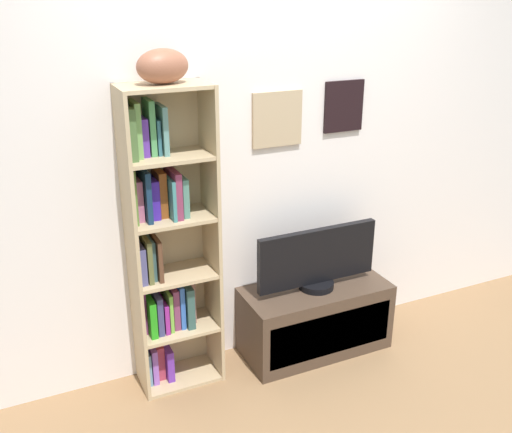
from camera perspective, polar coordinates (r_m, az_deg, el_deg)
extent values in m
cube|color=silver|center=(3.42, 0.57, 5.79)|extent=(4.80, 0.06, 2.49)
cube|color=tan|center=(3.36, 2.11, 9.57)|extent=(0.31, 0.02, 0.32)
cube|color=tan|center=(3.36, 2.15, 9.55)|extent=(0.26, 0.01, 0.27)
cube|color=black|center=(3.57, 8.66, 10.70)|extent=(0.26, 0.02, 0.31)
cube|color=gray|center=(3.57, 8.70, 10.68)|extent=(0.21, 0.01, 0.26)
cube|color=tan|center=(3.14, -12.10, -3.50)|extent=(0.02, 0.28, 1.74)
cube|color=tan|center=(3.25, -4.41, -2.16)|extent=(0.02, 0.28, 1.74)
cube|color=tan|center=(3.31, -8.88, -1.94)|extent=(0.47, 0.01, 1.74)
cube|color=tan|center=(3.63, -7.45, -15.27)|extent=(0.43, 0.27, 0.02)
cube|color=tan|center=(3.44, -7.72, -10.74)|extent=(0.43, 0.27, 0.02)
cube|color=tan|center=(3.27, -8.02, -5.70)|extent=(0.43, 0.27, 0.02)
cube|color=tan|center=(3.13, -8.34, -0.16)|extent=(0.43, 0.27, 0.02)
cube|color=tan|center=(3.02, -8.69, 5.84)|extent=(0.43, 0.27, 0.02)
cube|color=tan|center=(2.94, -9.09, 12.58)|extent=(0.43, 0.27, 0.02)
cube|color=#6089B3|center=(3.56, -10.81, -14.08)|extent=(0.03, 0.18, 0.21)
cube|color=#9158CA|center=(3.56, -10.23, -13.85)|extent=(0.03, 0.18, 0.23)
cube|color=#B33A52|center=(3.58, -9.62, -13.62)|extent=(0.04, 0.15, 0.22)
cube|color=#642EA9|center=(3.58, -8.80, -13.78)|extent=(0.04, 0.19, 0.20)
cube|color=#773067|center=(3.36, -11.30, -8.67)|extent=(0.03, 0.16, 0.29)
cube|color=#249B1B|center=(3.36, -10.52, -9.36)|extent=(0.04, 0.22, 0.22)
cube|color=navy|center=(3.37, -9.83, -9.07)|extent=(0.03, 0.21, 0.23)
cube|color=#8C2389|center=(3.39, -9.20, -9.36)|extent=(0.03, 0.21, 0.18)
cube|color=#6DAE3E|center=(3.39, -8.77, -8.83)|extent=(0.02, 0.20, 0.23)
cube|color=#76345A|center=(3.39, -8.25, -8.56)|extent=(0.04, 0.19, 0.25)
cube|color=blue|center=(3.40, -7.69, -8.36)|extent=(0.03, 0.19, 0.26)
cube|color=#30524F|center=(3.40, -6.94, -8.38)|extent=(0.04, 0.21, 0.25)
cube|color=#916159|center=(3.43, -6.54, -7.99)|extent=(0.02, 0.15, 0.26)
cube|color=#4C4C81|center=(3.20, -11.50, -4.30)|extent=(0.04, 0.22, 0.21)
cube|color=brown|center=(3.20, -10.84, -3.93)|extent=(0.03, 0.22, 0.24)
cube|color=#3A5D5F|center=(3.22, -10.42, -3.86)|extent=(0.02, 0.19, 0.23)
cube|color=#513121|center=(3.21, -9.89, -3.83)|extent=(0.02, 0.22, 0.24)
cube|color=#557732|center=(3.06, -12.23, 2.18)|extent=(0.02, 0.20, 0.29)
cube|color=#C66995|center=(3.10, -11.67, 1.76)|extent=(0.03, 0.16, 0.22)
cube|color=#142E4C|center=(3.07, -10.94, 2.20)|extent=(0.03, 0.21, 0.27)
cube|color=#3B1FA3|center=(3.11, -10.22, 1.88)|extent=(0.04, 0.16, 0.21)
cube|color=brown|center=(3.12, -9.46, 2.34)|extent=(0.04, 0.15, 0.25)
cube|color=teal|center=(3.10, -8.62, 1.98)|extent=(0.02, 0.23, 0.22)
cube|color=#7D3050|center=(3.11, -8.14, 2.39)|extent=(0.03, 0.22, 0.25)
cube|color=#4B8173|center=(3.13, -7.44, 2.20)|extent=(0.03, 0.20, 0.21)
cube|color=#466736|center=(2.97, -12.49, 8.11)|extent=(0.04, 0.20, 0.26)
cube|color=#70A155|center=(2.99, -11.84, 8.44)|extent=(0.03, 0.17, 0.28)
cube|color=#562D9D|center=(3.02, -11.16, 7.79)|extent=(0.04, 0.14, 0.19)
cube|color=#4A9256|center=(3.02, -10.47, 8.69)|extent=(0.03, 0.15, 0.28)
cube|color=#2E6272|center=(3.04, -9.85, 7.83)|extent=(0.02, 0.15, 0.18)
cube|color=slate|center=(3.03, -9.29, 8.49)|extent=(0.03, 0.17, 0.25)
ellipsoid|color=#91553E|center=(2.93, -9.20, 14.42)|extent=(0.30, 0.22, 0.17)
cube|color=#463427|center=(3.75, 5.80, -9.92)|extent=(0.93, 0.42, 0.44)
cube|color=#32251C|center=(3.61, 7.45, -11.42)|extent=(0.83, 0.01, 0.28)
cylinder|color=black|center=(3.63, 5.95, -6.68)|extent=(0.22, 0.22, 0.04)
cube|color=black|center=(3.55, 6.07, -3.90)|extent=(0.79, 0.04, 0.35)
cube|color=teal|center=(3.54, 6.17, -3.98)|extent=(0.75, 0.01, 0.31)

